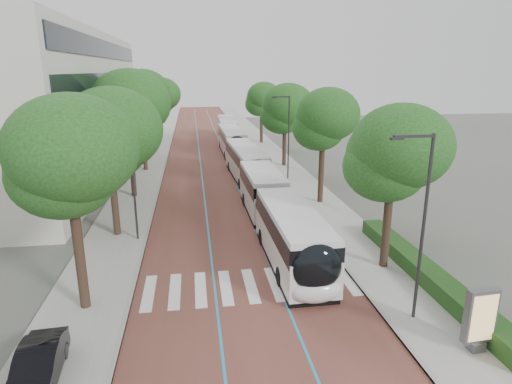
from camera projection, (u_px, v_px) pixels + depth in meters
ground at (249, 296)px, 20.52m from camera, size 160.00×160.00×0.00m
road at (211, 149)px, 58.55m from camera, size 11.00×140.00×0.02m
sidewalk_left at (155, 150)px, 57.47m from camera, size 4.00×140.00×0.12m
sidewalk_right at (265, 147)px, 59.60m from camera, size 4.00×140.00×0.12m
kerb_left at (169, 150)px, 57.74m from camera, size 0.20×140.00×0.14m
kerb_right at (251, 148)px, 59.33m from camera, size 0.20×140.00×0.14m
zebra_crossing at (251, 285)px, 21.49m from camera, size 10.55×3.60×0.01m
lane_line_left at (199, 149)px, 58.32m from camera, size 0.12×126.00×0.01m
lane_line_right at (222, 149)px, 58.77m from camera, size 0.12×126.00×0.01m
office_building at (18, 106)px, 42.45m from camera, size 18.11×40.00×14.00m
hedge at (427, 273)px, 21.66m from camera, size 1.20×14.00×0.80m
streetlight_near at (421, 215)px, 17.28m from camera, size 1.82×0.20×8.00m
streetlight_far at (287, 131)px, 41.05m from camera, size 1.82×0.20×8.00m
lamp_post_left at (133, 178)px, 26.12m from camera, size 0.14×0.14×8.00m
trees_left at (139, 109)px, 42.47m from camera, size 6.43×60.86×10.03m
trees_right at (298, 116)px, 40.92m from camera, size 5.64×47.01×8.64m
lead_bus at (278, 215)px, 27.03m from camera, size 2.72×18.42×3.20m
bus_queued_0 at (247, 164)px, 41.72m from camera, size 3.06×12.49×3.20m
bus_queued_1 at (232, 142)px, 54.71m from camera, size 2.69×12.43×3.20m
bus_queued_2 at (227, 129)px, 66.67m from camera, size 2.86×12.46×3.20m
ad_panel at (480, 319)px, 16.02m from camera, size 1.25×0.51×2.56m
parked_car at (38, 366)px, 14.53m from camera, size 1.62×3.94×1.27m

